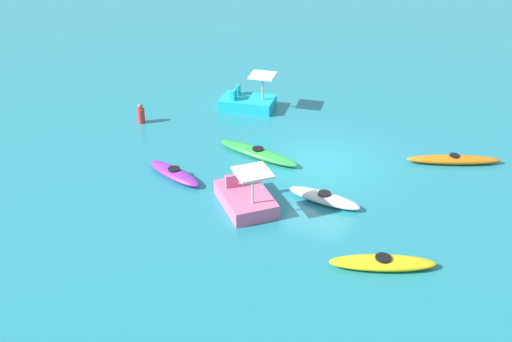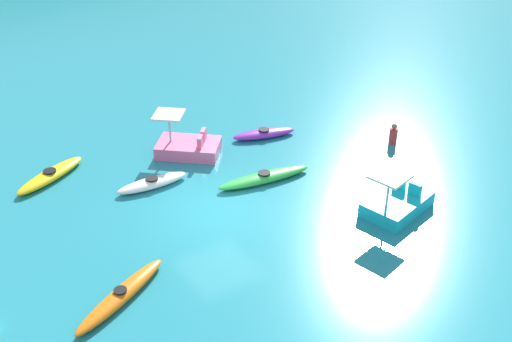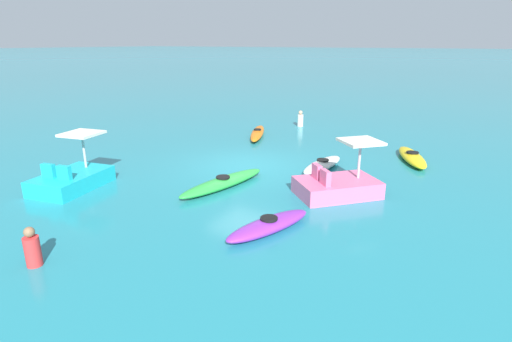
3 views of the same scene
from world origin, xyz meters
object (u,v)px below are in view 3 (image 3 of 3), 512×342
at_px(kayak_yellow, 412,157).
at_px(person_by_kayaks, 300,119).
at_px(person_near_shore, 32,249).
at_px(kayak_green, 223,183).
at_px(kayak_white, 323,165).
at_px(pedal_boat_cyan, 72,178).
at_px(kayak_orange, 257,133).
at_px(kayak_purple, 269,225).
at_px(pedal_boat_pink, 338,185).

bearing_deg(kayak_yellow, person_by_kayaks, -120.39).
height_order(person_near_shore, person_by_kayaks, same).
relative_size(person_near_shore, person_by_kayaks, 1.00).
bearing_deg(kayak_green, person_near_shore, -5.64).
bearing_deg(kayak_white, kayak_yellow, 137.22).
bearing_deg(pedal_boat_cyan, kayak_orange, 172.58).
height_order(kayak_orange, person_near_shore, person_near_shore).
relative_size(kayak_yellow, kayak_orange, 0.90).
bearing_deg(kayak_purple, person_by_kayaks, -158.08).
bearing_deg(kayak_white, kayak_purple, 8.72).
bearing_deg(pedal_boat_cyan, kayak_green, 122.01).
bearing_deg(kayak_yellow, kayak_white, -42.78).
height_order(kayak_orange, pedal_boat_cyan, pedal_boat_cyan).
distance_m(person_near_shore, person_by_kayaks, 16.28).
distance_m(pedal_boat_pink, person_near_shore, 8.22).
distance_m(kayak_purple, pedal_boat_pink, 3.30).
distance_m(kayak_orange, kayak_white, 5.91).
relative_size(pedal_boat_pink, person_by_kayaks, 3.16).
bearing_deg(person_near_shore, kayak_green, 174.36).
xyz_separation_m(pedal_boat_pink, person_near_shore, (7.19, -3.98, 0.05)).
bearing_deg(kayak_yellow, pedal_boat_pink, -13.18).
bearing_deg(person_by_kayaks, person_near_shore, 5.34).
distance_m(pedal_boat_cyan, person_by_kayaks, 12.96).
bearing_deg(kayak_white, person_by_kayaks, -148.77).
xyz_separation_m(pedal_boat_cyan, person_by_kayaks, (-12.80, 1.98, 0.05)).
bearing_deg(kayak_green, pedal_boat_pink, 110.02).
bearing_deg(pedal_boat_cyan, kayak_purple, 94.53).
height_order(kayak_purple, pedal_boat_pink, pedal_boat_pink).
relative_size(kayak_yellow, kayak_green, 0.85).
bearing_deg(kayak_yellow, kayak_purple, -11.91).
height_order(kayak_orange, person_by_kayaks, person_by_kayaks).
xyz_separation_m(kayak_orange, person_near_shore, (12.86, 2.27, 0.22)).
height_order(kayak_white, pedal_boat_cyan, pedal_boat_cyan).
height_order(kayak_yellow, kayak_green, same).
relative_size(kayak_white, kayak_green, 0.73).
distance_m(kayak_green, person_by_kayaks, 10.47).
relative_size(kayak_orange, pedal_boat_pink, 1.24).
height_order(kayak_yellow, kayak_orange, same).
bearing_deg(kayak_orange, kayak_green, 22.48).
bearing_deg(pedal_boat_cyan, kayak_yellow, 135.68).
bearing_deg(pedal_boat_pink, kayak_orange, -132.19).
height_order(kayak_yellow, person_near_shore, person_near_shore).
relative_size(kayak_purple, kayak_orange, 0.79).
xyz_separation_m(pedal_boat_cyan, person_near_shore, (3.40, 3.50, 0.05)).
distance_m(kayak_orange, person_near_shore, 13.06).
distance_m(kayak_green, person_near_shore, 5.99).
bearing_deg(kayak_purple, kayak_green, -125.35).
bearing_deg(person_by_kayaks, pedal_boat_pink, 31.39).
bearing_deg(pedal_boat_pink, kayak_white, -148.16).
xyz_separation_m(kayak_yellow, pedal_boat_cyan, (8.88, -8.67, 0.17)).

